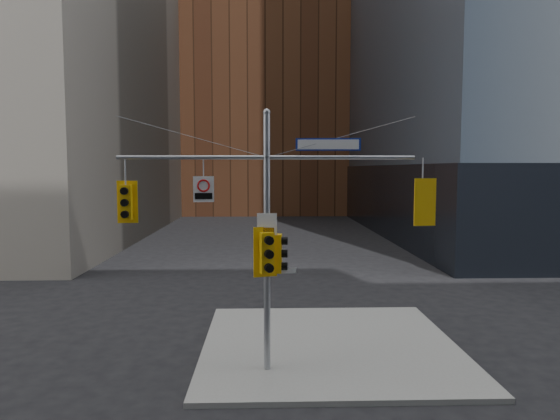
{
  "coord_description": "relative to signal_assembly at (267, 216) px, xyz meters",
  "views": [
    {
      "loc": [
        -0.05,
        -11.47,
        5.69
      ],
      "look_at": [
        0.36,
        2.0,
        4.58
      ],
      "focal_mm": 32.0,
      "sensor_mm": 36.0,
      "label": 1
    }
  ],
  "objects": [
    {
      "name": "ground",
      "position": [
        0.0,
        -1.99,
        -4.42
      ],
      "size": [
        160.0,
        160.0,
        0.0
      ],
      "primitive_type": "plane",
      "color": "black",
      "rests_on": "ground"
    },
    {
      "name": "sidewalk_corner",
      "position": [
        2.0,
        2.01,
        -4.34
      ],
      "size": [
        8.0,
        8.0,
        0.15
      ],
      "primitive_type": "cube",
      "color": "gray",
      "rests_on": "ground"
    },
    {
      "name": "brick_midrise",
      "position": [
        0.0,
        56.01,
        9.58
      ],
      "size": [
        26.0,
        20.0,
        28.0
      ],
      "primitive_type": "cube",
      "color": "brown",
      "rests_on": "ground"
    },
    {
      "name": "signal_assembly",
      "position": [
        0.0,
        0.0,
        0.0
      ],
      "size": [
        8.0,
        0.8,
        7.3
      ],
      "color": "#979A9F",
      "rests_on": "ground"
    },
    {
      "name": "traffic_light_west_arm",
      "position": [
        -3.78,
        0.01,
        0.38
      ],
      "size": [
        0.55,
        0.44,
        1.15
      ],
      "rotation": [
        0.0,
        0.0,
        0.04
      ],
      "color": "#F7B60D",
      "rests_on": "ground"
    },
    {
      "name": "traffic_light_east_arm",
      "position": [
        4.24,
        0.0,
        0.38
      ],
      "size": [
        0.61,
        0.53,
        1.29
      ],
      "rotation": [
        0.0,
        0.0,
        3.28
      ],
      "color": "#F7B60D",
      "rests_on": "ground"
    },
    {
      "name": "traffic_light_pole_side",
      "position": [
        0.32,
        0.0,
        -1.03
      ],
      "size": [
        0.43,
        0.37,
        1.05
      ],
      "rotation": [
        0.0,
        0.0,
        1.45
      ],
      "color": "#F7B60D",
      "rests_on": "ground"
    },
    {
      "name": "traffic_light_pole_front",
      "position": [
        -0.0,
        -0.27,
        -0.97
      ],
      "size": [
        0.64,
        0.6,
        1.36
      ],
      "rotation": [
        0.0,
        0.0,
        0.26
      ],
      "color": "#F7B60D",
      "rests_on": "ground"
    },
    {
      "name": "street_sign_blade",
      "position": [
        1.65,
        0.0,
        1.93
      ],
      "size": [
        1.75,
        0.17,
        0.34
      ],
      "rotation": [
        0.0,
        0.0,
        -0.07
      ],
      "color": "navy",
      "rests_on": "ground"
    },
    {
      "name": "regulatory_sign_arm",
      "position": [
        -1.7,
        -0.02,
        0.75
      ],
      "size": [
        0.55,
        0.11,
        0.69
      ],
      "rotation": [
        0.0,
        0.0,
        0.12
      ],
      "color": "silver",
      "rests_on": "ground"
    },
    {
      "name": "regulatory_sign_pole",
      "position": [
        0.0,
        -0.11,
        -0.28
      ],
      "size": [
        0.53,
        0.1,
        0.7
      ],
      "rotation": [
        0.0,
        0.0,
        -0.12
      ],
      "color": "silver",
      "rests_on": "ground"
    },
    {
      "name": "street_blade_ew",
      "position": [
        0.45,
        0.01,
        -1.51
      ],
      "size": [
        0.71,
        0.1,
        0.14
      ],
      "rotation": [
        0.0,
        0.0,
        0.1
      ],
      "color": "silver",
      "rests_on": "ground"
    },
    {
      "name": "street_blade_ns",
      "position": [
        0.0,
        0.46,
        -1.63
      ],
      "size": [
        0.11,
        0.75,
        0.15
      ],
      "rotation": [
        0.0,
        0.0,
        -0.11
      ],
      "color": "#145926",
      "rests_on": "ground"
    }
  ]
}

